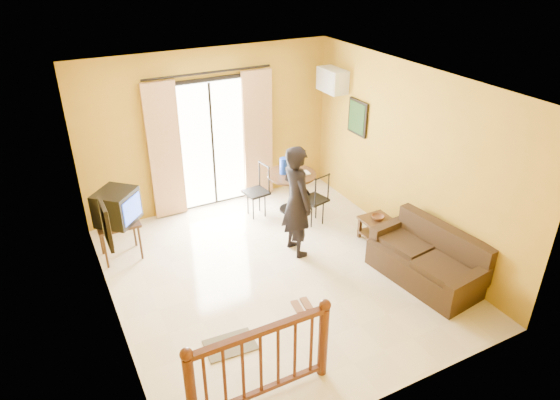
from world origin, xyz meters
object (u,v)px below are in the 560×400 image
coffee_table (384,232)px  sofa (428,261)px  dining_table (291,181)px  standing_person (297,201)px  television (117,207)px

coffee_table → sofa: bearing=-89.8°
dining_table → coffee_table: dining_table is taller
sofa → standing_person: 2.06m
television → coffee_table: size_ratio=0.87×
dining_table → sofa: (0.74, -2.69, -0.26)m
television → dining_table: (2.98, 0.10, -0.29)m
dining_table → standing_person: size_ratio=0.49×
dining_table → sofa: size_ratio=0.48×
television → sofa: bearing=-81.9°
television → sofa: 4.56m
coffee_table → sofa: 0.98m
dining_table → standing_person: standing_person is taller
television → sofa: (3.72, -2.58, -0.56)m
television → standing_person: 2.65m
coffee_table → standing_person: bearing=158.6°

